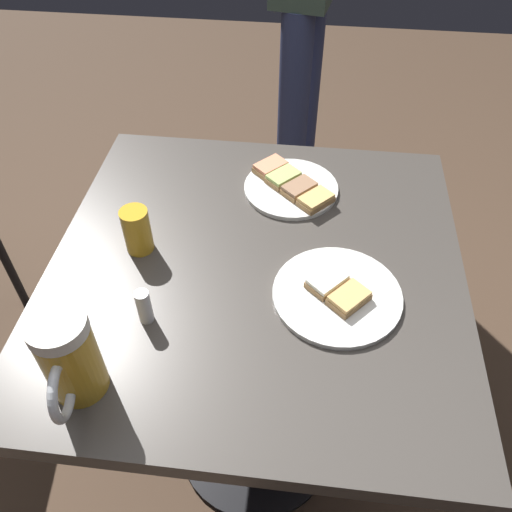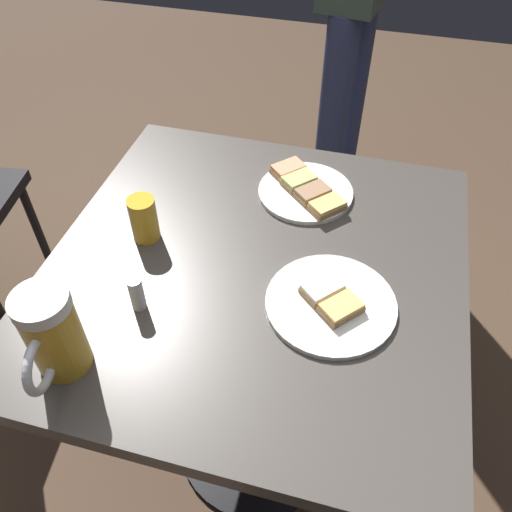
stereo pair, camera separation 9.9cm
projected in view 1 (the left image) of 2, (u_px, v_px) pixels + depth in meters
ground_plane at (256, 441)px, 1.55m from camera, size 6.00×6.00×0.00m
cafe_table at (256, 314)px, 1.11m from camera, size 0.78×0.80×0.76m
plate_near at (291, 186)px, 1.15m from camera, size 0.21×0.21×0.03m
plate_far at (337, 294)px, 0.94m from camera, size 0.23×0.23×0.03m
beer_mug at (69, 359)px, 0.76m from camera, size 0.09×0.14×0.16m
beer_glass_small at (137, 230)px, 1.00m from camera, size 0.05×0.05×0.09m
salt_shaker at (144, 306)px, 0.88m from camera, size 0.03×0.03×0.07m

